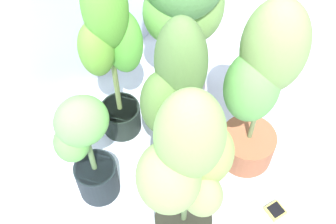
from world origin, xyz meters
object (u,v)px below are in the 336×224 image
at_px(potted_plant_front_left, 187,176).
at_px(potted_plant_back_center, 112,48).
at_px(potted_plant_back_left, 87,150).
at_px(potted_plant_back_right, 185,2).
at_px(potted_plant_center, 174,97).
at_px(hygrometer_box, 275,211).
at_px(potted_plant_front_right, 260,87).

height_order(potted_plant_front_left, potted_plant_back_center, potted_plant_back_center).
bearing_deg(potted_plant_back_left, potted_plant_front_left, -80.57).
xyz_separation_m(potted_plant_back_center, potted_plant_back_right, (0.38, -0.11, 0.07)).
bearing_deg(potted_plant_front_left, potted_plant_back_left, 99.43).
height_order(potted_plant_back_center, potted_plant_back_right, potted_plant_back_right).
distance_m(potted_plant_center, potted_plant_back_right, 0.49).
height_order(potted_plant_back_center, potted_plant_back_left, potted_plant_back_center).
bearing_deg(hygrometer_box, potted_plant_back_center, 25.09).
height_order(potted_plant_center, potted_plant_front_right, potted_plant_front_right).
relative_size(potted_plant_front_right, potted_plant_back_right, 0.96).
bearing_deg(potted_plant_back_right, hygrometer_box, -110.41).
relative_size(potted_plant_center, potted_plant_back_left, 1.40).
bearing_deg(potted_plant_front_right, potted_plant_center, 137.18).
height_order(potted_plant_center, potted_plant_back_center, potted_plant_back_center).
bearing_deg(potted_plant_front_right, potted_plant_back_center, 111.15).
relative_size(potted_plant_center, hygrometer_box, 9.46).
relative_size(potted_plant_front_left, potted_plant_back_center, 0.98).
relative_size(potted_plant_back_left, potted_plant_back_right, 0.66).
distance_m(potted_plant_front_left, potted_plant_front_right, 0.52).
distance_m(potted_plant_back_center, hygrometer_box, 1.08).
bearing_deg(hygrometer_box, potted_plant_front_right, -7.88).
xyz_separation_m(potted_plant_center, potted_plant_back_left, (-0.33, 0.21, -0.20)).
bearing_deg(potted_plant_back_right, potted_plant_back_left, -175.98).
bearing_deg(potted_plant_back_right, potted_plant_center, -147.34).
distance_m(potted_plant_front_right, hygrometer_box, 0.65).
relative_size(potted_plant_back_center, hygrometer_box, 10.19).
relative_size(potted_plant_center, potted_plant_back_right, 0.92).
distance_m(potted_plant_front_left, potted_plant_center, 0.36).
xyz_separation_m(potted_plant_center, potted_plant_back_center, (0.03, 0.37, 0.02)).
bearing_deg(potted_plant_back_left, potted_plant_front_right, -37.15).
bearing_deg(potted_plant_front_left, hygrometer_box, -37.13).
relative_size(potted_plant_center, potted_plant_back_center, 0.93).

